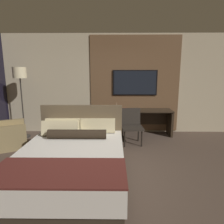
% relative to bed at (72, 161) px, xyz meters
% --- Properties ---
extents(ground_plane, '(16.00, 16.00, 0.00)m').
position_rel_bed_xyz_m(ground_plane, '(0.55, 0.15, -0.32)').
color(ground_plane, '#4C3D33').
extents(wall_back_tv_panel, '(7.20, 0.09, 2.80)m').
position_rel_bed_xyz_m(wall_back_tv_panel, '(0.65, 2.74, 1.08)').
color(wall_back_tv_panel, '#BCAD8E').
rests_on(wall_back_tv_panel, ground_plane).
extents(bed, '(1.68, 2.24, 1.08)m').
position_rel_bed_xyz_m(bed, '(0.00, 0.00, 0.00)').
color(bed, '#33281E').
rests_on(bed, ground_plane).
extents(desk, '(2.02, 0.55, 0.72)m').
position_rel_bed_xyz_m(desk, '(1.27, 2.44, 0.18)').
color(desk, '#2D2319').
rests_on(desk, ground_plane).
extents(tv, '(1.25, 0.04, 0.71)m').
position_rel_bed_xyz_m(tv, '(1.27, 2.67, 1.13)').
color(tv, black).
extents(desk_chair, '(0.55, 0.55, 0.86)m').
position_rel_bed_xyz_m(desk_chair, '(1.11, 1.77, 0.18)').
color(desk_chair, '#28231E').
rests_on(desk_chair, ground_plane).
extents(armchair_by_window, '(0.97, 0.98, 0.82)m').
position_rel_bed_xyz_m(armchair_by_window, '(-1.81, 1.42, -0.04)').
color(armchair_by_window, olive).
rests_on(armchair_by_window, ground_plane).
extents(floor_lamp, '(0.34, 0.34, 1.88)m').
position_rel_bed_xyz_m(floor_lamp, '(-1.77, 2.18, 1.26)').
color(floor_lamp, '#282623').
rests_on(floor_lamp, ground_plane).
extents(vase_tall, '(0.11, 0.11, 0.22)m').
position_rel_bed_xyz_m(vase_tall, '(0.75, 2.37, 0.51)').
color(vase_tall, '#846647').
rests_on(vase_tall, desk).
extents(book, '(0.25, 0.20, 0.03)m').
position_rel_bed_xyz_m(book, '(0.94, 2.44, 0.41)').
color(book, maroon).
rests_on(book, desk).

